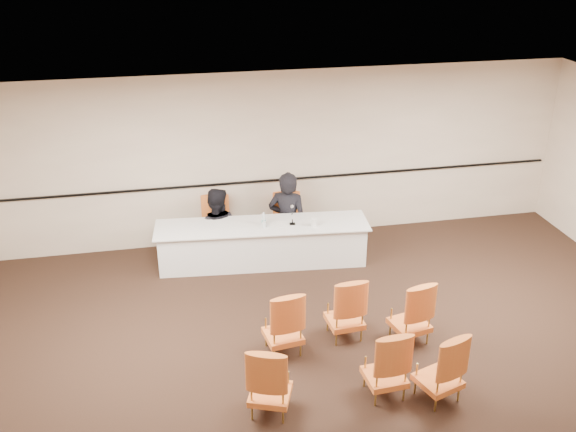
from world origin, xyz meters
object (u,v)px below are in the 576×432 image
object	(u,v)px
panelist_main_chair	(288,222)
aud_chair_front_left	(283,321)
drinking_glass	(264,225)
microphone	(292,217)
panel_table	(262,244)
water_bottle	(264,219)
panelist_second_chair	(216,225)
panelist_second	(216,232)
aud_chair_front_right	(411,310)
aud_chair_back_left	(270,378)
aud_chair_back_mid	(386,361)
aud_chair_front_mid	(345,306)
coffee_cup	(314,222)
aud_chair_back_right	(440,365)
panelist_main	(288,223)

from	to	relation	value
panelist_main_chair	aud_chair_front_left	xyz separation A→B (m)	(-0.67, -2.95, 0.00)
drinking_glass	microphone	bearing A→B (deg)	1.33
panel_table	water_bottle	distance (m)	0.46
aud_chair_front_left	panelist_second_chair	bearing A→B (deg)	92.58
panelist_second_chair	aud_chair_front_left	size ratio (longest dim) A/B	1.00
panelist_second_chair	panelist_second	bearing A→B (deg)	0.00
panel_table	aud_chair_front_right	distance (m)	3.01
aud_chair_front_left	aud_chair_back_left	size ratio (longest dim) A/B	1.00
panelist_main_chair	aud_chair_back_left	xyz separation A→B (m)	(-1.03, -4.04, 0.00)
panelist_second_chair	aud_chair_back_mid	xyz separation A→B (m)	(1.59, -4.13, 0.00)
aud_chair_front_mid	aud_chair_back_left	size ratio (longest dim) A/B	1.00
drinking_glass	aud_chair_back_left	xyz separation A→B (m)	(-0.52, -3.45, -0.27)
coffee_cup	aud_chair_back_mid	world-z (taller)	aud_chair_back_mid
panel_table	aud_chair_back_mid	world-z (taller)	aud_chair_back_mid
water_bottle	drinking_glass	bearing A→B (deg)	-94.95
panelist_main_chair	drinking_glass	world-z (taller)	panelist_main_chair
panelist_second_chair	drinking_glass	distance (m)	1.04
aud_chair_front_left	aud_chair_front_right	size ratio (longest dim) A/B	1.00
coffee_cup	aud_chair_back_left	bearing A→B (deg)	-111.58
water_bottle	aud_chair_back_right	xyz separation A→B (m)	(1.46, -3.72, -0.33)
water_bottle	aud_chair_front_right	xyz separation A→B (m)	(1.56, -2.56, -0.33)
aud_chair_front_left	aud_chair_front_mid	bearing A→B (deg)	2.96
water_bottle	panelist_second_chair	bearing A→B (deg)	140.60
panelist_main_chair	panelist_second	xyz separation A→B (m)	(-1.23, 0.11, -0.14)
water_bottle	coffee_cup	bearing A→B (deg)	-15.30
aud_chair_front_left	aud_chair_back_left	bearing A→B (deg)	-116.34
microphone	panelist_second	bearing A→B (deg)	159.58
panelist_second	water_bottle	bearing A→B (deg)	153.09
panel_table	panelist_second	xyz separation A→B (m)	(-0.70, 0.60, -0.01)
drinking_glass	panel_table	bearing A→B (deg)	100.00
panelist_main	panelist_second	distance (m)	1.24
drinking_glass	coffee_cup	xyz separation A→B (m)	(0.80, -0.12, 0.02)
panelist_main_chair	coffee_cup	distance (m)	0.81
water_bottle	aud_chair_back_mid	xyz separation A→B (m)	(0.86, -3.53, -0.33)
panelist_second	aud_chair_back_right	bearing A→B (deg)	129.37
aud_chair_front_mid	aud_chair_back_mid	size ratio (longest dim) A/B	1.00
panelist_main_chair	drinking_glass	bearing A→B (deg)	-125.79
panelist_second	panel_table	bearing A→B (deg)	152.23
panelist_second_chair	water_bottle	distance (m)	1.00
coffee_cup	panelist_main_chair	bearing A→B (deg)	112.29
panelist_main	aud_chair_front_mid	xyz separation A→B (m)	(0.23, -2.78, 0.02)
panelist_main_chair	panel_table	bearing A→B (deg)	-132.12
panelist_second_chair	coffee_cup	size ratio (longest dim) A/B	6.79
aud_chair_front_mid	panelist_main	bearing A→B (deg)	90.59
drinking_glass	aud_chair_back_mid	world-z (taller)	aud_chair_back_mid
panelist_second	aud_chair_front_right	bearing A→B (deg)	138.42
microphone	aud_chair_back_mid	bearing A→B (deg)	-73.81
microphone	aud_chair_back_right	size ratio (longest dim) A/B	0.30
panelist_main	aud_chair_front_right	xyz separation A→B (m)	(1.06, -3.05, 0.02)
panelist_second_chair	coffee_cup	distance (m)	1.75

